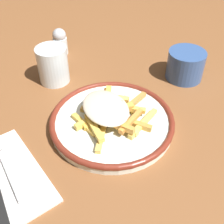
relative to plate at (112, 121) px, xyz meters
name	(u,v)px	position (x,y,z in m)	size (l,w,h in m)	color
ground_plane	(112,126)	(0.00, 0.00, -0.01)	(2.60, 2.60, 0.00)	brown
plate	(112,121)	(0.00, 0.00, 0.00)	(0.25, 0.25, 0.02)	white
fries_heap	(110,111)	(0.00, 0.01, 0.03)	(0.18, 0.16, 0.04)	#DFBB5B
spoon	(3,157)	(-0.21, 0.05, 0.00)	(0.04, 0.15, 0.01)	silver
water_glass	(53,65)	(-0.01, 0.21, 0.03)	(0.07, 0.07, 0.09)	silver
coffee_mug	(186,65)	(0.25, 0.02, 0.02)	(0.11, 0.09, 0.07)	#355590
salt_shaker	(60,41)	(0.07, 0.31, 0.02)	(0.04, 0.04, 0.07)	silver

